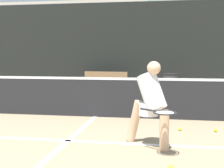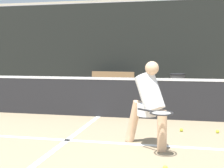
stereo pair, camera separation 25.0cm
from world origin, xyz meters
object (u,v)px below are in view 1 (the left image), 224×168
Objects in this scene: player_practicing at (151,101)px; courtside_bench at (105,82)px; trash_bin at (170,86)px; parked_car at (40,72)px.

player_practicing is 0.82× the size of courtside_bench.
player_practicing reaches higher than trash_bin.
parked_car reaches higher than trash_bin.
courtside_bench is 2.00× the size of trash_bin.
parked_car reaches higher than player_practicing.
trash_bin is at bearing -1.21° from courtside_bench.
player_practicing is at bearing -93.96° from trash_bin.
courtside_bench is 5.21m from parked_car.
player_practicing is at bearing -58.56° from parked_car.
parked_car is at bearing 148.84° from trash_bin.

